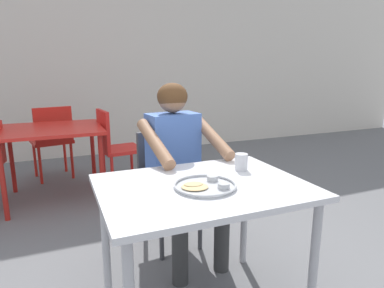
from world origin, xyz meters
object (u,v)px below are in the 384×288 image
object	(u,v)px
table_foreground	(203,200)
chair_red_far	(53,137)
table_background_red	(52,136)
thali_tray	(205,185)
chair_foreground	(167,178)
chair_red_right	(114,144)
drinking_cup	(241,161)
diner_foreground	(179,156)

from	to	relation	value
table_foreground	chair_red_far	size ratio (longest dim) A/B	1.18
table_foreground	chair_red_far	xyz separation A→B (m)	(-0.70, 2.68, -0.13)
table_foreground	table_background_red	bearing A→B (deg)	109.05
thali_tray	chair_foreground	xyz separation A→B (m)	(0.08, 0.85, -0.24)
chair_red_far	table_foreground	bearing A→B (deg)	-75.42
table_background_red	chair_red_far	distance (m)	0.67
table_background_red	chair_red_right	bearing A→B (deg)	4.50
thali_tray	chair_red_far	size ratio (longest dim) A/B	0.36
chair_foreground	table_background_red	xyz separation A→B (m)	(-0.77, 1.22, 0.15)
chair_foreground	chair_red_right	world-z (taller)	chair_red_right
chair_red_right	thali_tray	bearing A→B (deg)	-87.63
table_foreground	drinking_cup	world-z (taller)	drinking_cup
table_foreground	chair_foreground	world-z (taller)	chair_foreground
table_foreground	diner_foreground	xyz separation A→B (m)	(0.09, 0.59, 0.08)
table_foreground	chair_red_right	bearing A→B (deg)	92.66
diner_foreground	chair_red_far	xyz separation A→B (m)	(-0.79, 2.10, -0.21)
chair_foreground	table_foreground	bearing A→B (deg)	-95.24
table_background_red	chair_red_far	bearing A→B (deg)	89.94
table_foreground	chair_red_right	size ratio (longest dim) A/B	1.18
table_foreground	table_background_red	distance (m)	2.14
chair_foreground	chair_red_far	world-z (taller)	chair_red_far
table_foreground	thali_tray	world-z (taller)	thali_tray
drinking_cup	table_background_red	world-z (taller)	drinking_cup
thali_tray	diner_foreground	xyz separation A→B (m)	(0.10, 0.63, -0.02)
chair_foreground	diner_foreground	xyz separation A→B (m)	(0.02, -0.22, 0.23)
table_foreground	chair_red_right	world-z (taller)	chair_red_right
thali_tray	chair_red_far	bearing A→B (deg)	104.18
chair_foreground	diner_foreground	size ratio (longest dim) A/B	0.70
chair_red_far	drinking_cup	bearing A→B (deg)	-68.66
diner_foreground	chair_red_right	bearing A→B (deg)	97.19
diner_foreground	chair_red_right	world-z (taller)	diner_foreground
drinking_cup	chair_red_far	size ratio (longest dim) A/B	0.11
drinking_cup	chair_red_far	world-z (taller)	chair_red_far
drinking_cup	chair_foreground	bearing A→B (deg)	108.56
drinking_cup	chair_red_right	bearing A→B (deg)	101.52
thali_tray	chair_red_right	distance (m)	2.13
drinking_cup	chair_red_far	bearing A→B (deg)	111.34
table_foreground	table_background_red	size ratio (longest dim) A/B	1.09
drinking_cup	table_background_red	distance (m)	2.14
table_background_red	chair_red_right	size ratio (longest dim) A/B	1.08
chair_foreground	chair_red_right	size ratio (longest dim) A/B	0.96
drinking_cup	chair_foreground	xyz separation A→B (m)	(-0.23, 0.67, -0.28)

